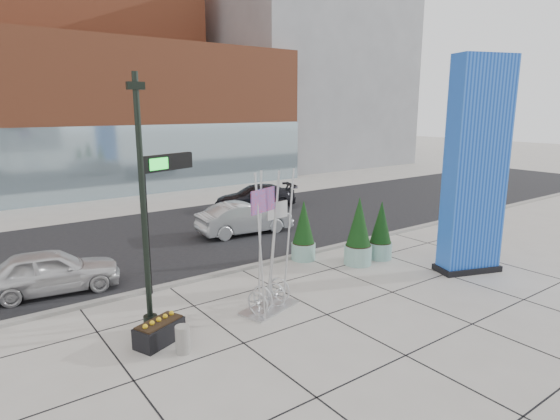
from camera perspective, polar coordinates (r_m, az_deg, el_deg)
ground at (r=14.85m, az=0.17°, el=-12.29°), size 160.00×160.00×0.00m
street_asphalt at (r=23.19m, az=-14.72°, el=-3.53°), size 80.00×12.00×0.02m
curb_edge at (r=17.97m, az=-7.51°, el=-7.72°), size 80.00×0.30×0.12m
tower_podium at (r=38.92m, az=-23.29°, el=10.35°), size 34.00×10.00×11.00m
tower_glass_front at (r=34.46m, az=-21.00°, el=5.39°), size 34.00×0.60×5.00m
building_grey_parking at (r=54.79m, az=2.22°, el=15.28°), size 20.00×18.00×18.00m
blue_pylon at (r=18.88m, az=22.73°, el=4.41°), size 2.64×1.84×8.07m
lamp_post at (r=13.23m, az=-16.16°, el=-2.54°), size 0.46×0.39×7.10m
public_art_sculpture at (r=14.64m, az=-1.28°, el=-7.79°), size 2.12×1.46×4.39m
concrete_bollard at (r=12.72m, az=-11.77°, el=-15.19°), size 0.38×0.38×0.74m
overhead_street_sign at (r=16.02m, az=-13.59°, el=4.15°), size 2.14×0.89×4.66m
round_planter_east at (r=19.90m, az=12.19°, el=-2.57°), size 0.98×0.98×2.46m
round_planter_mid at (r=18.97m, az=9.56°, el=-2.75°), size 1.11×1.11×2.76m
round_planter_west at (r=19.34m, az=2.89°, el=-2.67°), size 1.00×1.00×2.50m
box_planter_north at (r=13.35m, az=-14.49°, el=-14.09°), size 1.48×1.12×0.73m
car_white_west at (r=17.79m, az=-26.16°, el=-6.76°), size 4.66×2.45×1.51m
car_silver_mid at (r=23.42m, az=-4.31°, el=-1.02°), size 4.92×2.10×1.58m
car_dark_east at (r=29.21m, az=-3.04°, el=1.57°), size 5.43×3.23×1.47m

